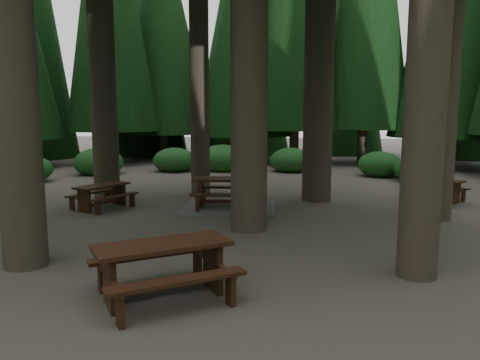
# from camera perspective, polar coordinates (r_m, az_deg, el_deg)

# --- Properties ---
(ground) EXTENTS (80.00, 80.00, 0.00)m
(ground) POSITION_cam_1_polar(r_m,az_deg,el_deg) (10.99, -3.23, -6.11)
(ground) COLOR #575046
(ground) RESTS_ON ground
(picnic_table_b) EXTENTS (1.81, 1.97, 0.69)m
(picnic_table_b) POSITION_cam_1_polar(r_m,az_deg,el_deg) (13.86, -16.45, -1.50)
(picnic_table_b) COLOR #351510
(picnic_table_b) RESTS_ON ground
(picnic_table_c) EXTENTS (2.77, 2.37, 0.88)m
(picnic_table_c) POSITION_cam_1_polar(r_m,az_deg,el_deg) (13.33, -1.30, -2.16)
(picnic_table_c) COLOR gray
(picnic_table_c) RESTS_ON ground
(picnic_table_d) EXTENTS (2.05, 2.02, 0.69)m
(picnic_table_d) POSITION_cam_1_polar(r_m,az_deg,el_deg) (15.67, 22.72, -0.70)
(picnic_table_d) COLOR #351510
(picnic_table_d) RESTS_ON ground
(picnic_table_e) EXTENTS (2.50, 2.41, 0.85)m
(picnic_table_e) POSITION_cam_1_polar(r_m,az_deg,el_deg) (7.02, -9.33, -9.81)
(picnic_table_e) COLOR #351510
(picnic_table_e) RESTS_ON ground
(shrub_ring) EXTENTS (23.86, 24.64, 1.49)m
(shrub_ring) POSITION_cam_1_polar(r_m,az_deg,el_deg) (11.50, 0.97, -3.40)
(shrub_ring) COLOR #1B4F1C
(shrub_ring) RESTS_ON ground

